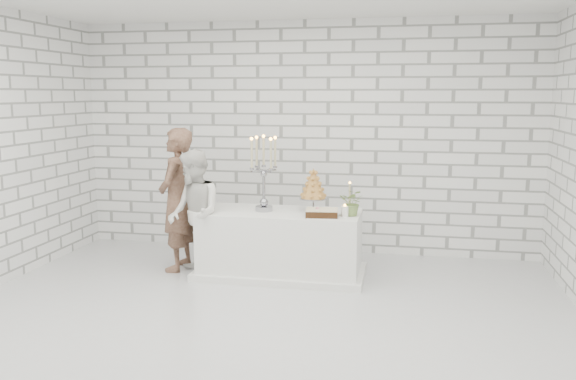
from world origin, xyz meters
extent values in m
cube|color=silver|center=(0.00, 0.00, 0.00)|extent=(6.00, 5.00, 0.01)
cube|color=white|center=(0.00, 2.50, 1.50)|extent=(6.00, 0.01, 3.00)
cube|color=white|center=(0.00, -2.50, 1.50)|extent=(6.00, 0.01, 3.00)
cube|color=white|center=(-0.07, 1.32, 0.38)|extent=(1.80, 0.80, 0.75)
imported|color=brown|center=(-1.32, 1.33, 0.84)|extent=(0.40, 0.61, 1.68)
imported|color=white|center=(-1.02, 1.09, 0.73)|extent=(0.85, 0.89, 1.46)
cube|color=black|center=(0.43, 1.15, 0.79)|extent=(0.37, 0.28, 0.08)
cylinder|color=white|center=(0.68, 1.17, 0.81)|extent=(0.10, 0.10, 0.12)
cylinder|color=#C0B589|center=(0.70, 1.48, 0.91)|extent=(0.07, 0.07, 0.32)
imported|color=#38682D|center=(0.75, 1.25, 0.90)|extent=(0.30, 0.27, 0.30)
camera|label=1|loc=(1.30, -5.13, 2.08)|focal=36.97mm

